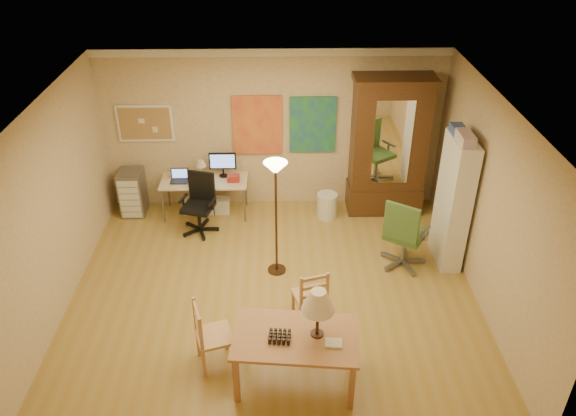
{
  "coord_description": "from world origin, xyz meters",
  "views": [
    {
      "loc": [
        0.07,
        -5.98,
        5.01
      ],
      "look_at": [
        0.2,
        0.3,
        1.2
      ],
      "focal_mm": 35.0,
      "sensor_mm": 36.0,
      "label": 1
    }
  ],
  "objects_px": {
    "armoire": "(387,155)",
    "office_chair_black": "(200,216)",
    "computer_desk": "(207,193)",
    "bookshelf": "(453,202)",
    "dining_table": "(304,326)",
    "office_chair_green": "(403,248)"
  },
  "relations": [
    {
      "from": "office_chair_black",
      "to": "armoire",
      "type": "xyz_separation_m",
      "value": [
        3.04,
        0.63,
        0.75
      ]
    },
    {
      "from": "office_chair_black",
      "to": "armoire",
      "type": "distance_m",
      "value": 3.19
    },
    {
      "from": "armoire",
      "to": "computer_desk",
      "type": "bearing_deg",
      "value": -178.33
    },
    {
      "from": "computer_desk",
      "to": "armoire",
      "type": "bearing_deg",
      "value": 1.67
    },
    {
      "from": "bookshelf",
      "to": "office_chair_black",
      "type": "bearing_deg",
      "value": 167.54
    },
    {
      "from": "armoire",
      "to": "office_chair_black",
      "type": "bearing_deg",
      "value": -168.34
    },
    {
      "from": "office_chair_black",
      "to": "office_chair_green",
      "type": "bearing_deg",
      "value": -17.99
    },
    {
      "from": "dining_table",
      "to": "computer_desk",
      "type": "distance_m",
      "value": 3.96
    },
    {
      "from": "office_chair_black",
      "to": "bookshelf",
      "type": "bearing_deg",
      "value": -12.46
    },
    {
      "from": "computer_desk",
      "to": "office_chair_black",
      "type": "xyz_separation_m",
      "value": [
        -0.07,
        -0.54,
        -0.13
      ]
    },
    {
      "from": "bookshelf",
      "to": "computer_desk",
      "type": "bearing_deg",
      "value": 159.56
    },
    {
      "from": "dining_table",
      "to": "computer_desk",
      "type": "height_order",
      "value": "dining_table"
    },
    {
      "from": "dining_table",
      "to": "armoire",
      "type": "xyz_separation_m",
      "value": [
        1.53,
        3.75,
        0.21
      ]
    },
    {
      "from": "office_chair_green",
      "to": "bookshelf",
      "type": "distance_m",
      "value": 0.96
    },
    {
      "from": "armoire",
      "to": "bookshelf",
      "type": "xyz_separation_m",
      "value": [
        0.69,
        -1.45,
        -0.05
      ]
    },
    {
      "from": "computer_desk",
      "to": "office_chair_black",
      "type": "height_order",
      "value": "computer_desk"
    },
    {
      "from": "dining_table",
      "to": "armoire",
      "type": "distance_m",
      "value": 4.05
    },
    {
      "from": "office_chair_black",
      "to": "bookshelf",
      "type": "distance_m",
      "value": 3.88
    },
    {
      "from": "computer_desk",
      "to": "bookshelf",
      "type": "distance_m",
      "value": 3.94
    },
    {
      "from": "computer_desk",
      "to": "armoire",
      "type": "height_order",
      "value": "armoire"
    },
    {
      "from": "dining_table",
      "to": "office_chair_black",
      "type": "distance_m",
      "value": 3.51
    },
    {
      "from": "armoire",
      "to": "bookshelf",
      "type": "relative_size",
      "value": 1.2
    }
  ]
}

